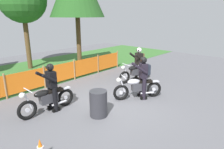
{
  "coord_description": "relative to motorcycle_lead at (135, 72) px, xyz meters",
  "views": [
    {
      "loc": [
        -5.27,
        -4.7,
        3.24
      ],
      "look_at": [
        0.57,
        0.55,
        0.9
      ],
      "focal_mm": 32.31,
      "sensor_mm": 36.0,
      "label": 1
    }
  ],
  "objects": [
    {
      "name": "barrier_fence",
      "position": [
        -2.72,
        2.49,
        0.08
      ],
      "size": [
        8.56,
        0.08,
        1.05
      ],
      "color": "olive",
      "rests_on": "ground"
    },
    {
      "name": "rider_trailing",
      "position": [
        -1.55,
        -1.48,
        0.49
      ],
      "size": [
        0.79,
        0.72,
        1.69
      ],
      "rotation": [
        0.0,
        0.0,
        2.55
      ],
      "color": "black",
      "rests_on": "ground"
    },
    {
      "name": "motorcycle_third",
      "position": [
        -4.78,
        0.24,
        0.02
      ],
      "size": [
        2.08,
        0.61,
        0.98
      ],
      "rotation": [
        0.0,
        0.0,
        3.11
      ],
      "color": "black",
      "rests_on": "ground"
    },
    {
      "name": "rider_lead",
      "position": [
        0.21,
        -0.05,
        0.49
      ],
      "size": [
        0.75,
        0.64,
        1.69
      ],
      "rotation": [
        0.0,
        0.0,
        2.91
      ],
      "color": "black",
      "rests_on": "ground"
    },
    {
      "name": "motorcycle_lead",
      "position": [
        0.0,
        0.0,
        0.0
      ],
      "size": [
        1.98,
        0.74,
        0.95
      ],
      "rotation": [
        0.0,
        0.0,
        2.91
      ],
      "color": "black",
      "rests_on": "ground"
    },
    {
      "name": "traffic_cone",
      "position": [
        -6.16,
        -1.75,
        -0.2
      ],
      "size": [
        0.32,
        0.32,
        0.53
      ],
      "color": "black",
      "rests_on": "ground"
    },
    {
      "name": "motorcycle_trailing",
      "position": [
        -1.73,
        -1.36,
        0.0
      ],
      "size": [
        1.74,
        1.22,
        0.96
      ],
      "rotation": [
        0.0,
        0.0,
        2.55
      ],
      "color": "black",
      "rests_on": "ground"
    },
    {
      "name": "rider_third",
      "position": [
        -4.58,
        0.24,
        0.46
      ],
      "size": [
        0.57,
        0.56,
        1.69
      ],
      "rotation": [
        0.0,
        0.0,
        3.11
      ],
      "color": "black",
      "rests_on": "ground"
    },
    {
      "name": "grass_verge",
      "position": [
        -2.72,
        5.45,
        -0.46
      ],
      "size": [
        24.0,
        5.92,
        0.01
      ],
      "primitive_type": "cube",
      "color": "#386B2D",
      "rests_on": "ground"
    },
    {
      "name": "ground",
      "position": [
        -2.72,
        -0.92,
        -0.47
      ],
      "size": [
        24.0,
        24.0,
        0.02
      ],
      "primitive_type": "cube",
      "color": "#5B5B60"
    },
    {
      "name": "spare_drum",
      "position": [
        -3.79,
        -1.24,
        -0.02
      ],
      "size": [
        0.58,
        0.58,
        0.88
      ],
      "primitive_type": "cylinder",
      "color": "#2D2D33",
      "rests_on": "ground"
    }
  ]
}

